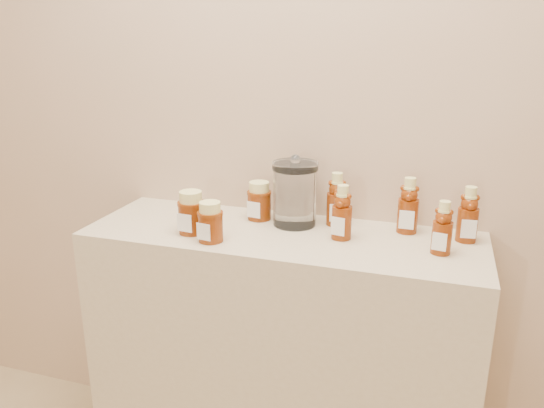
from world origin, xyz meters
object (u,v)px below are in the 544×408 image
(bear_bottle_front_left, at_px, (342,209))
(glass_canister, at_px, (295,191))
(display_table, at_px, (281,361))
(bear_bottle_back_left, at_px, (337,196))
(honey_jar_left, at_px, (191,212))

(bear_bottle_front_left, height_order, glass_canister, glass_canister)
(display_table, distance_m, bear_bottle_back_left, 0.58)
(bear_bottle_front_left, xyz_separation_m, glass_canister, (-0.16, 0.07, 0.02))
(bear_bottle_back_left, height_order, glass_canister, glass_canister)
(bear_bottle_back_left, bearing_deg, display_table, -151.59)
(display_table, bearing_deg, bear_bottle_back_left, 42.19)
(bear_bottle_front_left, bearing_deg, honey_jar_left, -157.42)
(bear_bottle_front_left, bearing_deg, bear_bottle_back_left, 119.76)
(display_table, height_order, honey_jar_left, honey_jar_left)
(display_table, relative_size, bear_bottle_back_left, 6.31)
(bear_bottle_front_left, xyz_separation_m, honey_jar_left, (-0.44, -0.09, -0.03))
(bear_bottle_back_left, distance_m, glass_canister, 0.13)
(bear_bottle_back_left, xyz_separation_m, honey_jar_left, (-0.40, -0.20, -0.03))
(bear_bottle_front_left, distance_m, honey_jar_left, 0.45)
(display_table, relative_size, bear_bottle_front_left, 6.52)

